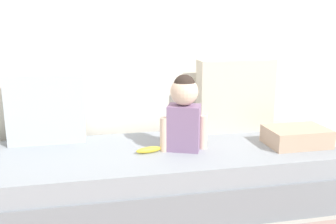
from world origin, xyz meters
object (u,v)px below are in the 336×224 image
Objects in this scene: couch at (154,177)px; folded_blanket at (296,136)px; banana at (149,150)px; throw_pillow_right at (235,96)px; toddler at (184,111)px; throw_pillow_left at (46,109)px.

couch is 1.00m from folded_blanket.
folded_blanket is (1.00, -0.06, 0.04)m from banana.
throw_pillow_right is at bearing 24.91° from couch.
throw_pillow_right reaches higher than toddler.
banana is at bearing 176.84° from folded_blanket.
banana reaches higher than couch.
couch is at bearing -24.91° from throw_pillow_left.
toddler is (-0.49, -0.35, -0.01)m from throw_pillow_right.
couch is 0.87m from throw_pillow_left.
throw_pillow_right reaches higher than folded_blanket.
toddler is at bearing -144.20° from throw_pillow_right.
throw_pillow_left is 1.28× the size of folded_blanket.
throw_pillow_right is 0.85m from banana.
folded_blanket is (0.28, -0.42, -0.21)m from throw_pillow_right.
throw_pillow_right is (0.68, 0.32, 0.46)m from couch.
couch is at bearing 173.82° from folded_blanket.
couch is 0.49m from toddler.
banana is (-0.04, -0.05, 0.21)m from couch.
throw_pillow_right is at bearing 35.80° from toddler.
couch is 0.88m from throw_pillow_right.
throw_pillow_left reaches higher than folded_blanket.
toddler is 0.33m from banana.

